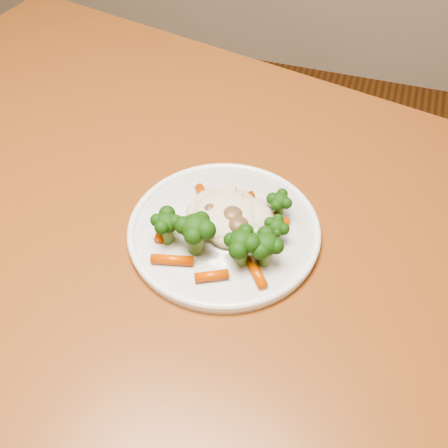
# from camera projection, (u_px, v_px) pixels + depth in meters

# --- Properties ---
(dining_table) EXTENTS (1.33, 1.03, 0.75)m
(dining_table) POSITION_uv_depth(u_px,v_px,m) (174.00, 265.00, 0.81)
(dining_table) COLOR brown
(dining_table) RESTS_ON ground
(plate) EXTENTS (0.24, 0.24, 0.01)m
(plate) POSITION_uv_depth(u_px,v_px,m) (224.00, 232.00, 0.71)
(plate) COLOR white
(plate) RESTS_ON dining_table
(meal) EXTENTS (0.17, 0.16, 0.05)m
(meal) POSITION_uv_depth(u_px,v_px,m) (227.00, 225.00, 0.68)
(meal) COLOR beige
(meal) RESTS_ON plate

